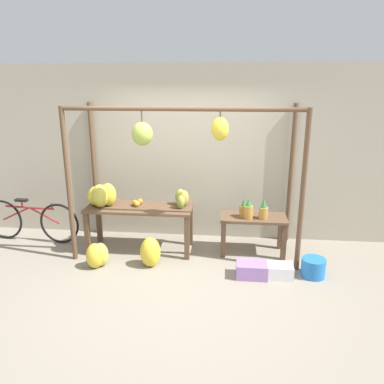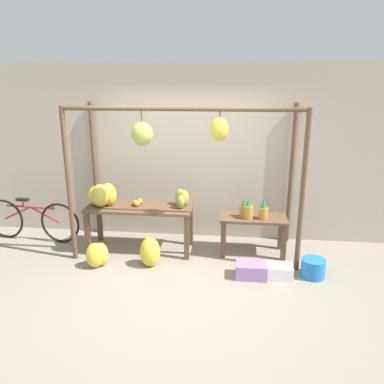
{
  "view_description": "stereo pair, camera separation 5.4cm",
  "coord_description": "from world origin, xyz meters",
  "px_view_note": "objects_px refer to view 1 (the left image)",
  "views": [
    {
      "loc": [
        0.63,
        -4.32,
        2.5
      ],
      "look_at": [
        0.09,
        0.93,
        0.96
      ],
      "focal_mm": 35.0,
      "sensor_mm": 36.0,
      "label": 1
    },
    {
      "loc": [
        0.68,
        -4.31,
        2.5
      ],
      "look_at": [
        0.09,
        0.93,
        0.96
      ],
      "focal_mm": 35.0,
      "sensor_mm": 36.0,
      "label": 2
    }
  ],
  "objects_px": {
    "banana_pile_on_table": "(102,195)",
    "papaya_pile": "(182,198)",
    "banana_pile_ground_right": "(151,253)",
    "pineapple_cluster": "(252,210)",
    "fruit_crate_white": "(252,270)",
    "orange_pile": "(137,203)",
    "banana_pile_ground_left": "(98,256)",
    "fruit_crate_purple": "(279,271)",
    "blue_bucket": "(313,267)",
    "parked_bicycle": "(31,221)"
  },
  "relations": [
    {
      "from": "banana_pile_on_table",
      "to": "papaya_pile",
      "type": "height_order",
      "value": "banana_pile_on_table"
    },
    {
      "from": "banana_pile_on_table",
      "to": "banana_pile_ground_right",
      "type": "bearing_deg",
      "value": -31.59
    },
    {
      "from": "pineapple_cluster",
      "to": "fruit_crate_white",
      "type": "bearing_deg",
      "value": -91.33
    },
    {
      "from": "papaya_pile",
      "to": "fruit_crate_white",
      "type": "bearing_deg",
      "value": -36.75
    },
    {
      "from": "papaya_pile",
      "to": "orange_pile",
      "type": "bearing_deg",
      "value": -175.77
    },
    {
      "from": "banana_pile_ground_left",
      "to": "fruit_crate_purple",
      "type": "distance_m",
      "value": 2.5
    },
    {
      "from": "banana_pile_ground_left",
      "to": "banana_pile_ground_right",
      "type": "xyz_separation_m",
      "value": [
        0.73,
        0.08,
        0.04
      ]
    },
    {
      "from": "orange_pile",
      "to": "papaya_pile",
      "type": "relative_size",
      "value": 0.59
    },
    {
      "from": "fruit_crate_white",
      "to": "blue_bucket",
      "type": "bearing_deg",
      "value": 6.79
    },
    {
      "from": "fruit_crate_purple",
      "to": "orange_pile",
      "type": "bearing_deg",
      "value": 161.44
    },
    {
      "from": "pineapple_cluster",
      "to": "fruit_crate_purple",
      "type": "bearing_deg",
      "value": -62.31
    },
    {
      "from": "fruit_crate_purple",
      "to": "banana_pile_ground_right",
      "type": "bearing_deg",
      "value": 175.82
    },
    {
      "from": "pineapple_cluster",
      "to": "fruit_crate_white",
      "type": "relative_size",
      "value": 1.02
    },
    {
      "from": "blue_bucket",
      "to": "papaya_pile",
      "type": "height_order",
      "value": "papaya_pile"
    },
    {
      "from": "fruit_crate_white",
      "to": "blue_bucket",
      "type": "xyz_separation_m",
      "value": [
        0.82,
        0.1,
        0.03
      ]
    },
    {
      "from": "banana_pile_on_table",
      "to": "banana_pile_ground_left",
      "type": "relative_size",
      "value": 1.26
    },
    {
      "from": "orange_pile",
      "to": "pineapple_cluster",
      "type": "relative_size",
      "value": 0.53
    },
    {
      "from": "pineapple_cluster",
      "to": "blue_bucket",
      "type": "bearing_deg",
      "value": -35.96
    },
    {
      "from": "banana_pile_on_table",
      "to": "pineapple_cluster",
      "type": "distance_m",
      "value": 2.25
    },
    {
      "from": "banana_pile_on_table",
      "to": "papaya_pile",
      "type": "distance_m",
      "value": 1.2
    },
    {
      "from": "orange_pile",
      "to": "blue_bucket",
      "type": "relative_size",
      "value": 0.69
    },
    {
      "from": "banana_pile_on_table",
      "to": "fruit_crate_purple",
      "type": "xyz_separation_m",
      "value": [
        2.59,
        -0.64,
        -0.79
      ]
    },
    {
      "from": "banana_pile_ground_right",
      "to": "fruit_crate_purple",
      "type": "height_order",
      "value": "banana_pile_ground_right"
    },
    {
      "from": "pineapple_cluster",
      "to": "parked_bicycle",
      "type": "distance_m",
      "value": 3.56
    },
    {
      "from": "banana_pile_ground_left",
      "to": "fruit_crate_white",
      "type": "height_order",
      "value": "banana_pile_ground_left"
    },
    {
      "from": "papaya_pile",
      "to": "fruit_crate_purple",
      "type": "xyz_separation_m",
      "value": [
        1.4,
        -0.75,
        -0.74
      ]
    },
    {
      "from": "papaya_pile",
      "to": "pineapple_cluster",
      "type": "bearing_deg",
      "value": -5.0
    },
    {
      "from": "fruit_crate_white",
      "to": "pineapple_cluster",
      "type": "bearing_deg",
      "value": 88.67
    },
    {
      "from": "pineapple_cluster",
      "to": "fruit_crate_purple",
      "type": "distance_m",
      "value": 0.97
    },
    {
      "from": "banana_pile_on_table",
      "to": "pineapple_cluster",
      "type": "bearing_deg",
      "value": 0.44
    },
    {
      "from": "banana_pile_ground_left",
      "to": "blue_bucket",
      "type": "xyz_separation_m",
      "value": [
        2.96,
        0.02,
        -0.04
      ]
    },
    {
      "from": "banana_pile_on_table",
      "to": "fruit_crate_purple",
      "type": "relative_size",
      "value": 1.37
    },
    {
      "from": "parked_bicycle",
      "to": "papaya_pile",
      "type": "distance_m",
      "value": 2.53
    },
    {
      "from": "pineapple_cluster",
      "to": "banana_pile_ground_right",
      "type": "xyz_separation_m",
      "value": [
        -1.42,
        -0.52,
        -0.5
      ]
    },
    {
      "from": "blue_bucket",
      "to": "fruit_crate_purple",
      "type": "bearing_deg",
      "value": -171.66
    },
    {
      "from": "blue_bucket",
      "to": "parked_bicycle",
      "type": "relative_size",
      "value": 0.19
    },
    {
      "from": "pineapple_cluster",
      "to": "parked_bicycle",
      "type": "xyz_separation_m",
      "value": [
        -3.54,
        0.16,
        -0.36
      ]
    },
    {
      "from": "banana_pile_ground_left",
      "to": "banana_pile_ground_right",
      "type": "height_order",
      "value": "banana_pile_ground_right"
    },
    {
      "from": "banana_pile_on_table",
      "to": "banana_pile_ground_left",
      "type": "height_order",
      "value": "banana_pile_on_table"
    },
    {
      "from": "fruit_crate_white",
      "to": "parked_bicycle",
      "type": "distance_m",
      "value": 3.63
    },
    {
      "from": "parked_bicycle",
      "to": "papaya_pile",
      "type": "bearing_deg",
      "value": -1.56
    },
    {
      "from": "orange_pile",
      "to": "parked_bicycle",
      "type": "height_order",
      "value": "orange_pile"
    },
    {
      "from": "orange_pile",
      "to": "fruit_crate_white",
      "type": "height_order",
      "value": "orange_pile"
    },
    {
      "from": "banana_pile_ground_left",
      "to": "parked_bicycle",
      "type": "height_order",
      "value": "parked_bicycle"
    },
    {
      "from": "pineapple_cluster",
      "to": "parked_bicycle",
      "type": "bearing_deg",
      "value": 177.41
    },
    {
      "from": "pineapple_cluster",
      "to": "banana_pile_ground_right",
      "type": "distance_m",
      "value": 1.6
    },
    {
      "from": "papaya_pile",
      "to": "fruit_crate_purple",
      "type": "height_order",
      "value": "papaya_pile"
    },
    {
      "from": "banana_pile_on_table",
      "to": "fruit_crate_purple",
      "type": "distance_m",
      "value": 2.78
    },
    {
      "from": "banana_pile_on_table",
      "to": "papaya_pile",
      "type": "bearing_deg",
      "value": 5.25
    },
    {
      "from": "banana_pile_ground_left",
      "to": "blue_bucket",
      "type": "distance_m",
      "value": 2.96
    }
  ]
}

